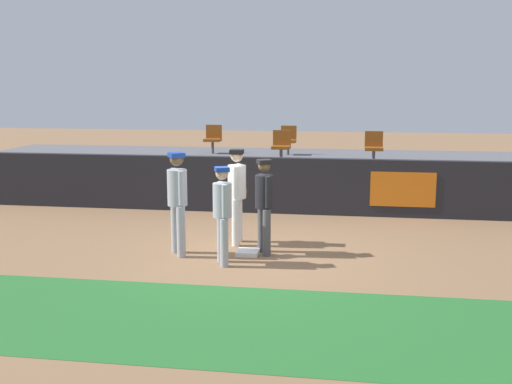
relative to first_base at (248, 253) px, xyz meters
The scene contains 13 objects.
ground_plane 0.12m from the first_base, 36.48° to the right, with size 60.00×60.00×0.00m, color #846042.
grass_foreground_strip 3.23m from the first_base, 88.37° to the right, with size 18.00×2.80×0.01m, color #26662B.
first_base is the anchor object (origin of this frame).
player_fielder_home 1.33m from the first_base, 113.73° to the left, with size 0.36×0.58×1.86m.
player_runner_visitor 1.21m from the first_base, 116.80° to the right, with size 0.42×0.45×1.71m.
player_coach_visitor 1.66m from the first_base, behind, with size 0.50×0.50×1.89m.
player_umpire 1.03m from the first_base, 21.70° to the left, with size 0.45×0.45×1.76m.
field_wall 3.81m from the first_base, 88.38° to the left, with size 18.00×0.26×1.36m.
bleacher_platform 6.35m from the first_base, 89.17° to the left, with size 18.00×4.80×1.07m, color #59595E.
seat_back_center 7.16m from the first_base, 89.72° to the left, with size 0.45×0.44×0.84m.
seat_front_center 5.41m from the first_base, 89.64° to the left, with size 0.48×0.44×0.84m.
seat_front_right 5.93m from the first_base, 64.96° to the left, with size 0.46×0.44×0.84m.
seat_back_left 7.49m from the first_base, 107.59° to the left, with size 0.48×0.44×0.84m.
Camera 1 is at (1.71, -10.61, 3.10)m, focal length 42.60 mm.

